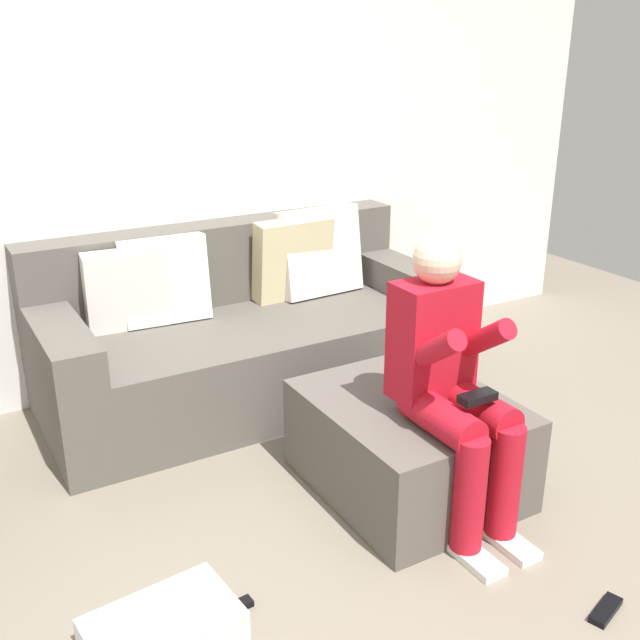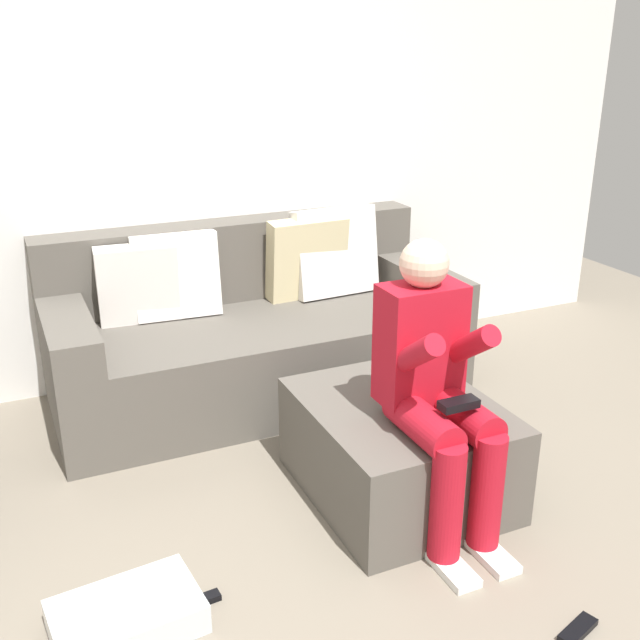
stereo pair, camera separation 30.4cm
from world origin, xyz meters
The scene contains 7 objects.
wall_back centered at (0.00, 2.34, 1.30)m, with size 5.68×0.10×2.59m, color white.
couch_sectional centered at (0.30, 1.91, 0.33)m, with size 2.04×0.89×0.91m.
ottoman centered at (0.50, 0.78, 0.20)m, with size 0.70×0.83×0.40m, color #59544C.
person_seated centered at (0.52, 0.55, 0.57)m, with size 0.30×0.61×1.09m.
storage_bin centered at (-0.65, 0.46, 0.05)m, with size 0.45×0.29×0.11m, color silver.
remote_near_ottoman centered at (0.63, -0.14, 0.01)m, with size 0.16×0.05×0.02m, color black.
remote_by_storage_bin centered at (-0.44, 0.47, 0.01)m, with size 0.19×0.04×0.02m, color black.
Camera 1 is at (-1.13, -1.32, 1.74)m, focal length 41.64 mm.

